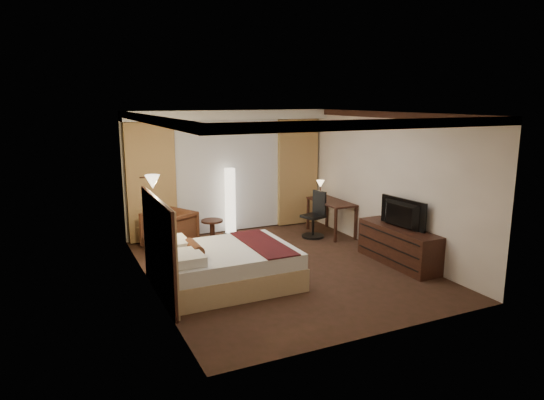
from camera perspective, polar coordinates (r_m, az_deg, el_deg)
name	(u,v)px	position (r m, az deg, el deg)	size (l,w,h in m)	color
floor	(282,268)	(8.66, 1.14, -7.96)	(4.50, 5.50, 0.01)	#322113
ceiling	(282,113)	(8.15, 1.21, 10.20)	(4.50, 5.50, 0.01)	white
back_wall	(227,172)	(10.80, -5.32, 3.35)	(4.50, 0.02, 2.70)	beige
left_wall	(149,205)	(7.59, -14.23, -0.56)	(0.02, 5.50, 2.70)	beige
right_wall	(388,183)	(9.50, 13.44, 1.92)	(0.02, 5.50, 2.70)	beige
crown_molding	(282,117)	(8.15, 1.21, 9.77)	(4.50, 5.50, 0.12)	black
soffit	(230,115)	(10.45, -4.97, 9.96)	(4.50, 0.50, 0.20)	white
curtain_sheer	(228,177)	(10.74, -5.16, 2.77)	(2.48, 0.04, 2.45)	silver
curtain_left_drape	(151,182)	(10.23, -14.02, 2.01)	(1.00, 0.14, 2.45)	#B07F50
curtain_right_drape	(298,172)	(11.37, 3.03, 3.30)	(1.00, 0.14, 2.45)	#B07F50
wall_sconce	(152,182)	(8.04, -13.88, 2.10)	(0.24, 0.24, 0.24)	white
bed	(227,266)	(7.85, -5.32, -7.76)	(2.10, 1.64, 0.61)	white
headboard	(159,248)	(7.44, -13.12, -5.54)	(0.12, 1.94, 1.50)	tan
armchair	(169,228)	(9.77, -12.00, -3.29)	(0.83, 0.78, 0.85)	#472915
side_table	(212,231)	(10.10, -7.03, -3.69)	(0.45, 0.45, 0.49)	black
floor_lamp	(230,201)	(10.58, -4.93, -0.17)	(0.31, 0.31, 1.48)	white
desk	(331,217)	(10.72, 6.95, -2.06)	(0.55, 1.26, 0.75)	black
desk_lamp	(320,190)	(11.01, 5.70, 1.24)	(0.18, 0.18, 0.34)	#FFD899
office_chair	(313,215)	(10.41, 4.86, -1.73)	(0.48, 0.48, 1.00)	black
dresser	(398,246)	(9.05, 14.63, -5.21)	(0.50, 1.75, 0.68)	black
television	(399,211)	(8.87, 14.70, -1.28)	(1.04, 0.60, 0.14)	black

